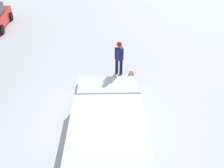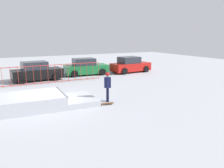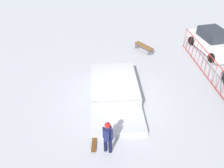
{
  "view_description": "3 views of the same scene",
  "coord_description": "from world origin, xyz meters",
  "px_view_note": "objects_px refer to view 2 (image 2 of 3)",
  "views": [
    {
      "loc": [
        -5.95,
        0.05,
        6.01
      ],
      "look_at": [
        1.19,
        -0.45,
        0.9
      ],
      "focal_mm": 35.43,
      "sensor_mm": 36.0,
      "label": 1
    },
    {
      "loc": [
        -2.34,
        -12.41,
        3.78
      ],
      "look_at": [
        3.62,
        -0.93,
        1.0
      ],
      "focal_mm": 36.73,
      "sensor_mm": 36.0,
      "label": 2
    },
    {
      "loc": [
        9.98,
        -1.49,
        8.56
      ],
      "look_at": [
        -0.74,
        -0.3,
        0.6
      ],
      "focal_mm": 38.46,
      "sensor_mm": 36.0,
      "label": 3
    }
  ],
  "objects_px": {
    "skater": "(108,84)",
    "skateboard": "(107,104)",
    "skate_ramp": "(38,101)",
    "parked_car_green": "(86,67)",
    "parked_car_red": "(130,65)",
    "parked_car_black": "(37,72)"
  },
  "relations": [
    {
      "from": "skate_ramp",
      "to": "skater",
      "type": "distance_m",
      "value": 3.93
    },
    {
      "from": "parked_car_black",
      "to": "parked_car_red",
      "type": "height_order",
      "value": "same"
    },
    {
      "from": "parked_car_black",
      "to": "parked_car_green",
      "type": "relative_size",
      "value": 0.99
    },
    {
      "from": "parked_car_red",
      "to": "skateboard",
      "type": "bearing_deg",
      "value": -132.49
    },
    {
      "from": "skate_ramp",
      "to": "parked_car_green",
      "type": "xyz_separation_m",
      "value": [
        5.92,
        8.28,
        0.41
      ]
    },
    {
      "from": "skater",
      "to": "parked_car_green",
      "type": "bearing_deg",
      "value": -79.39
    },
    {
      "from": "skateboard",
      "to": "parked_car_red",
      "type": "xyz_separation_m",
      "value": [
        7.13,
        9.02,
        0.65
      ]
    },
    {
      "from": "skater",
      "to": "skateboard",
      "type": "bearing_deg",
      "value": 83.09
    },
    {
      "from": "skate_ramp",
      "to": "parked_car_black",
      "type": "relative_size",
      "value": 1.31
    },
    {
      "from": "parked_car_red",
      "to": "parked_car_black",
      "type": "bearing_deg",
      "value": 176.25
    },
    {
      "from": "skate_ramp",
      "to": "parked_car_green",
      "type": "height_order",
      "value": "parked_car_green"
    },
    {
      "from": "skateboard",
      "to": "parked_car_black",
      "type": "height_order",
      "value": "parked_car_black"
    },
    {
      "from": "skateboard",
      "to": "parked_car_green",
      "type": "height_order",
      "value": "parked_car_green"
    },
    {
      "from": "parked_car_black",
      "to": "parked_car_red",
      "type": "bearing_deg",
      "value": -3.05
    },
    {
      "from": "parked_car_black",
      "to": "skateboard",
      "type": "bearing_deg",
      "value": -79.81
    },
    {
      "from": "skateboard",
      "to": "parked_car_red",
      "type": "distance_m",
      "value": 11.52
    },
    {
      "from": "skate_ramp",
      "to": "parked_car_red",
      "type": "bearing_deg",
      "value": 38.53
    },
    {
      "from": "parked_car_green",
      "to": "parked_car_red",
      "type": "bearing_deg",
      "value": -2.9
    },
    {
      "from": "skateboard",
      "to": "skate_ramp",
      "type": "bearing_deg",
      "value": -14.16
    },
    {
      "from": "parked_car_red",
      "to": "skater",
      "type": "bearing_deg",
      "value": -132.97
    },
    {
      "from": "skate_ramp",
      "to": "parked_car_black",
      "type": "distance_m",
      "value": 7.73
    },
    {
      "from": "skateboard",
      "to": "skater",
      "type": "bearing_deg",
      "value": -113.67
    }
  ]
}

